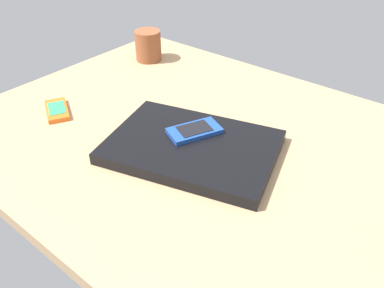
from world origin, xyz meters
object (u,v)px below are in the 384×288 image
at_px(laptop_closed, 192,147).
at_px(cell_phone_on_desk, 57,110).
at_px(pen_cup, 148,46).
at_px(cell_phone_on_laptop, 194,131).

relative_size(laptop_closed, cell_phone_on_desk, 2.98).
distance_m(laptop_closed, pen_cup, 0.50).
bearing_deg(laptop_closed, cell_phone_on_desk, -3.52).
bearing_deg(cell_phone_on_desk, laptop_closed, -167.56).
xyz_separation_m(cell_phone_on_laptop, pen_cup, (0.39, -0.26, 0.01)).
xyz_separation_m(laptop_closed, pen_cup, (0.41, -0.29, 0.03)).
xyz_separation_m(cell_phone_on_desk, pen_cup, (0.05, -0.37, 0.04)).
bearing_deg(cell_phone_on_desk, cell_phone_on_laptop, -162.27).
xyz_separation_m(cell_phone_on_laptop, cell_phone_on_desk, (0.34, 0.11, -0.02)).
relative_size(laptop_closed, pen_cup, 3.78).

